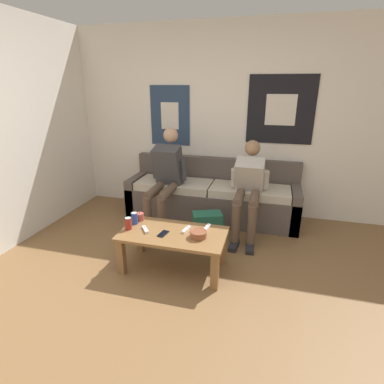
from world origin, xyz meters
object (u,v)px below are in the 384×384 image
object	(u,v)px
couch	(212,197)
game_controller_far_center	(207,227)
cell_phone	(163,234)
coffee_table	(173,239)
drink_can_blue	(134,218)
game_controller_near_right	(186,230)
ceramic_bowl	(198,234)
game_controller_near_left	(145,230)
pillar_candle	(140,217)
backpack	(207,228)
person_seated_adult	(166,175)
person_seated_teen	(249,185)
drink_can_red	(128,223)

from	to	relation	value
couch	game_controller_far_center	world-z (taller)	couch
cell_phone	coffee_table	bearing A→B (deg)	35.28
drink_can_blue	game_controller_near_right	world-z (taller)	drink_can_blue
ceramic_bowl	couch	bearing A→B (deg)	95.84
game_controller_near_left	ceramic_bowl	bearing A→B (deg)	0.38
game_controller_near_right	cell_phone	xyz separation A→B (m)	(-0.20, -0.13, -0.01)
drink_can_blue	game_controller_near_right	size ratio (longest dim) A/B	0.84
couch	cell_phone	xyz separation A→B (m)	(-0.21, -1.39, 0.12)
drink_can_blue	pillar_candle	bearing A→B (deg)	80.12
couch	ceramic_bowl	distance (m)	1.38
pillar_candle	drink_can_blue	bearing A→B (deg)	-99.88
couch	game_controller_near_right	size ratio (longest dim) A/B	15.68
backpack	game_controller_near_right	distance (m)	0.61
drink_can_blue	game_controller_far_center	bearing A→B (deg)	6.49
backpack	cell_phone	size ratio (longest dim) A/B	2.67
ceramic_bowl	game_controller_near_right	distance (m)	0.18
person_seated_adult	pillar_candle	size ratio (longest dim) A/B	13.69
couch	coffee_table	distance (m)	1.34
person_seated_adult	backpack	size ratio (longest dim) A/B	3.22
person_seated_adult	cell_phone	xyz separation A→B (m)	(0.34, -1.05, -0.27)
backpack	cell_phone	bearing A→B (deg)	-113.61
game_controller_near_left	game_controller_far_center	world-z (taller)	same
person_seated_teen	pillar_candle	world-z (taller)	person_seated_teen
backpack	game_controller_near_left	world-z (taller)	game_controller_near_left
coffee_table	game_controller_near_right	size ratio (longest dim) A/B	7.06
person_seated_teen	person_seated_adult	bearing A→B (deg)	-179.23
drink_can_red	game_controller_near_left	bearing A→B (deg)	3.63
person_seated_teen	drink_can_red	world-z (taller)	person_seated_teen
pillar_candle	person_seated_adult	bearing A→B (deg)	89.40
couch	drink_can_blue	bearing A→B (deg)	-114.66
drink_can_blue	game_controller_near_right	xyz separation A→B (m)	(0.56, -0.01, -0.05)
drink_can_red	couch	bearing A→B (deg)	67.21
pillar_candle	couch	bearing A→B (deg)	64.24
backpack	pillar_candle	bearing A→B (deg)	-145.78
coffee_table	drink_can_red	bearing A→B (deg)	-174.29
person_seated_adult	cell_phone	world-z (taller)	person_seated_adult
couch	coffee_table	xyz separation A→B (m)	(-0.12, -1.33, 0.04)
drink_can_blue	cell_phone	distance (m)	0.40
game_controller_far_center	coffee_table	bearing A→B (deg)	-150.89
game_controller_near_left	cell_phone	size ratio (longest dim) A/B	0.93
person_seated_teen	game_controller_far_center	xyz separation A→B (m)	(-0.33, -0.83, -0.21)
pillar_candle	backpack	bearing A→B (deg)	34.22
pillar_candle	cell_phone	xyz separation A→B (m)	(0.35, -0.24, -0.03)
person_seated_adult	game_controller_near_left	bearing A→B (deg)	-81.93
game_controller_far_center	couch	bearing A→B (deg)	98.87
pillar_candle	game_controller_near_right	bearing A→B (deg)	-11.10
drink_can_red	game_controller_near_right	bearing A→B (deg)	11.60
couch	coffee_table	world-z (taller)	couch
person_seated_adult	pillar_candle	world-z (taller)	person_seated_adult
coffee_table	person_seated_teen	size ratio (longest dim) A/B	0.93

